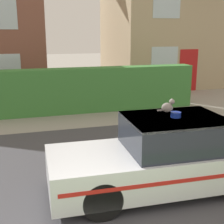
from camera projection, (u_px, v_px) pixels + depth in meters
name	position (u px, v px, depth m)	size (l,w,h in m)	color
road_strip	(84.00, 167.00, 7.05)	(28.00, 5.77, 0.01)	#424247
garden_hedge	(90.00, 90.00, 11.81)	(8.19, 0.69, 1.66)	#3D7F38
police_car	(165.00, 157.00, 5.92)	(4.35, 1.72, 1.53)	black
cat	(168.00, 106.00, 5.71)	(0.28, 0.20, 0.26)	gray
house_right	(179.00, 15.00, 18.03)	(8.30, 6.10, 7.57)	tan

